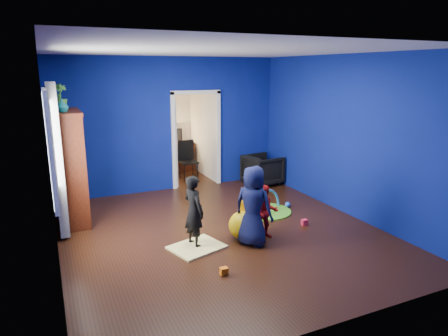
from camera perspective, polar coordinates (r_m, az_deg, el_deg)
name	(u,v)px	position (r m, az deg, el deg)	size (l,w,h in m)	color
floor	(221,232)	(6.71, -0.39, -9.15)	(5.00, 5.50, 0.01)	black
ceiling	(221,51)	(6.18, -0.43, 16.44)	(5.00, 5.50, 0.01)	white
wall_back	(170,125)	(8.84, -7.72, 6.13)	(5.00, 0.02, 2.90)	navy
wall_front	(337,195)	(4.00, 15.83, -3.76)	(5.00, 0.02, 2.90)	navy
wall_left	(49,161)	(5.76, -23.77, 0.92)	(0.02, 5.50, 2.90)	navy
wall_right	(346,136)	(7.63, 17.06, 4.42)	(0.02, 5.50, 2.90)	navy
alcove	(183,127)	(9.87, -5.81, 5.82)	(1.00, 1.75, 2.50)	silver
armchair	(263,170)	(9.34, 5.53, -0.26)	(0.75, 0.77, 0.70)	black
child_black	(194,211)	(6.04, -4.33, -6.18)	(0.41, 0.27, 1.11)	black
child_navy	(253,206)	(6.07, 4.20, -5.43)	(0.61, 0.39, 1.24)	#0E1434
toddler_red	(265,212)	(6.39, 5.88, -6.24)	(0.42, 0.33, 0.87)	red
vase	(62,106)	(6.92, -22.16, 8.22)	(0.20, 0.20, 0.21)	#0D5268
potted_plant	(60,97)	(7.43, -22.44, 9.40)	(0.24, 0.24, 0.43)	#378630
tv_armoire	(67,168)	(7.38, -21.51, 0.03)	(0.58, 1.14, 1.96)	#43100B
crt_tv	(69,165)	(7.38, -21.23, 0.36)	(0.46, 0.70, 0.54)	silver
yellow_blanket	(197,247)	(6.17, -3.91, -11.20)	(0.75, 0.60, 0.03)	#F2E07A
hopper_ball	(243,225)	(6.40, 2.67, -8.17)	(0.45, 0.45, 0.45)	yellow
kid_chair	(251,220)	(6.55, 3.81, -7.42)	(0.28, 0.28, 0.50)	yellow
play_mat	(266,211)	(7.65, 6.02, -6.16)	(0.95, 0.95, 0.03)	#499C23
toy_arch	(266,211)	(7.65, 6.02, -6.11)	(0.84, 0.84, 0.05)	#3F8CD8
window_left	(48,149)	(6.09, -23.79, 2.52)	(0.03, 0.95, 1.55)	white
curtain	(58,161)	(6.69, -22.66, 0.93)	(0.14, 0.42, 2.40)	slate
doorway	(196,141)	(9.08, -4.00, 3.88)	(1.16, 0.10, 2.10)	white
study_desk	(177,157)	(10.62, -6.80, 1.57)	(0.88, 0.44, 0.75)	#3D140A
desk_monitor	(175,135)	(10.62, -7.08, 4.72)	(0.40, 0.05, 0.32)	black
desk_lamp	(165,137)	(10.49, -8.44, 4.45)	(0.14, 0.14, 0.14)	#FFD88C
folding_chair	(189,161)	(9.71, -5.08, 0.96)	(0.40, 0.40, 0.92)	black
book_shelf	(173,94)	(10.50, -7.24, 10.49)	(0.88, 0.24, 0.04)	white
toy_0	(304,222)	(7.12, 11.42, -7.61)	(0.10, 0.08, 0.10)	#F82944
toy_1	(288,204)	(7.94, 9.08, -5.17)	(0.11, 0.11, 0.11)	blue
toy_2	(224,271)	(5.42, -0.02, -14.52)	(0.10, 0.08, 0.10)	orange
toy_3	(266,214)	(7.37, 6.02, -6.59)	(0.11, 0.11, 0.11)	green
toy_4	(267,212)	(7.51, 6.18, -6.24)	(0.10, 0.08, 0.10)	#B9459C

